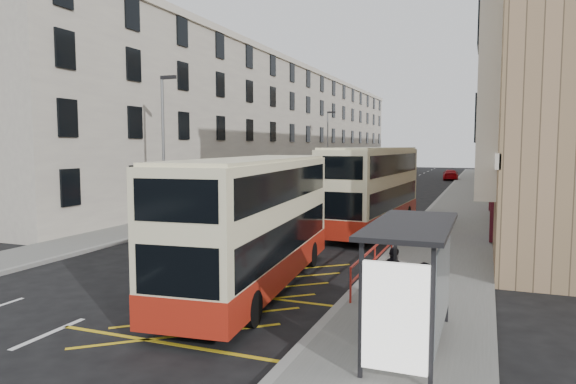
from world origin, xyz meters
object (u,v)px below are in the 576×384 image
at_px(pedestrian_mid, 384,309).
at_px(street_lamp_near, 164,143).
at_px(street_lamp_far, 328,144).
at_px(pedestrian_far, 394,276).
at_px(litter_bin, 378,328).
at_px(car_silver, 383,174).
at_px(car_dark, 401,170).
at_px(double_decker_rear, 373,188).
at_px(double_decker_front, 255,223).
at_px(car_red, 451,175).
at_px(white_van, 355,181).
at_px(pedestrian_near, 423,301).
at_px(bus_shelter, 415,260).

bearing_deg(pedestrian_mid, street_lamp_near, 141.54).
distance_m(street_lamp_near, street_lamp_far, 30.00).
height_order(street_lamp_near, pedestrian_far, street_lamp_near).
bearing_deg(pedestrian_mid, street_lamp_far, 111.25).
xyz_separation_m(litter_bin, car_silver, (-10.99, 58.24, 0.01)).
bearing_deg(car_dark, car_silver, -85.29).
distance_m(street_lamp_near, double_decker_rear, 11.32).
relative_size(street_lamp_near, pedestrian_mid, 4.58).
height_order(double_decker_front, car_silver, double_decker_front).
xyz_separation_m(double_decker_rear, litter_bin, (3.56, -16.28, -1.61)).
height_order(car_dark, car_red, car_dark).
bearing_deg(white_van, pedestrian_far, -96.00).
height_order(street_lamp_far, car_silver, street_lamp_far).
bearing_deg(pedestrian_far, pedestrian_near, 151.07).
bearing_deg(pedestrian_mid, pedestrian_far, 98.94).
xyz_separation_m(white_van, car_silver, (0.08, 15.29, -0.07)).
distance_m(car_dark, car_red, 13.01).
bearing_deg(street_lamp_near, litter_bin, -41.86).
bearing_deg(pedestrian_near, double_decker_front, -38.67).
xyz_separation_m(litter_bin, pedestrian_mid, (0.11, 0.13, 0.39)).
xyz_separation_m(street_lamp_far, car_red, (11.55, 17.59, -3.96)).
bearing_deg(double_decker_rear, bus_shelter, -71.74).
bearing_deg(pedestrian_mid, double_decker_front, 144.86).
bearing_deg(street_lamp_far, pedestrian_far, -70.71).
relative_size(car_silver, car_red, 0.82).
bearing_deg(street_lamp_far, double_decker_rear, -68.37).
relative_size(street_lamp_near, white_van, 1.55).
height_order(street_lamp_near, pedestrian_near, street_lamp_near).
relative_size(bus_shelter, litter_bin, 4.54).
distance_m(white_van, car_silver, 15.29).
relative_size(car_silver, car_dark, 0.87).
bearing_deg(car_red, car_silver, 8.54).
bearing_deg(white_van, pedestrian_near, -95.48).
height_order(white_van, car_dark, car_dark).
bearing_deg(pedestrian_mid, car_silver, 103.70).
xyz_separation_m(bus_shelter, litter_bin, (-0.74, -0.11, -1.50)).
xyz_separation_m(bus_shelter, street_lamp_far, (-14.69, 42.39, 2.50)).
height_order(bus_shelter, double_decker_rear, double_decker_rear).
bearing_deg(car_dark, double_decker_front, -77.80).
relative_size(double_decker_rear, pedestrian_far, 6.98).
bearing_deg(white_van, double_decker_front, -101.97).
distance_m(bus_shelter, car_red, 60.08).
height_order(double_decker_rear, car_dark, double_decker_rear).
relative_size(pedestrian_far, car_dark, 0.37).
distance_m(litter_bin, pedestrian_mid, 0.42).
height_order(bus_shelter, street_lamp_near, street_lamp_near).
height_order(car_silver, car_red, car_red).
bearing_deg(pedestrian_near, street_lamp_near, -48.87).
bearing_deg(car_silver, litter_bin, -72.85).
height_order(street_lamp_far, double_decker_front, street_lamp_far).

